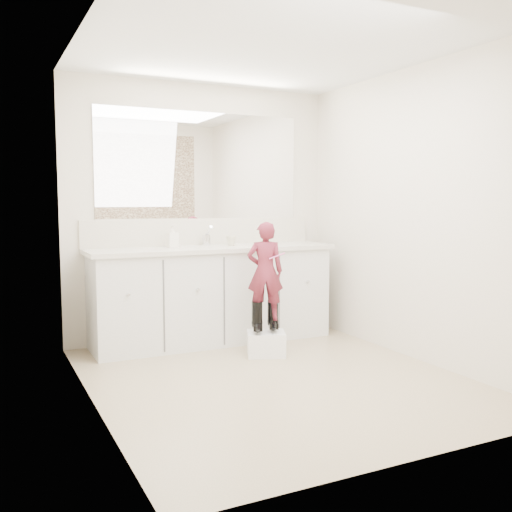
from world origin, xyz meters
TOP-DOWN VIEW (x-y plane):
  - floor at (0.00, 0.00)m, footprint 3.00×3.00m
  - ceiling at (0.00, 0.00)m, footprint 3.00×3.00m
  - wall_back at (0.00, 1.50)m, footprint 2.60×0.00m
  - wall_front at (0.00, -1.50)m, footprint 2.60×0.00m
  - wall_left at (-1.30, 0.00)m, footprint 0.00×3.00m
  - wall_right at (1.30, 0.00)m, footprint 0.00×3.00m
  - vanity_cabinet at (0.00, 1.23)m, footprint 2.20×0.55m
  - countertop at (0.00, 1.21)m, footprint 2.28×0.58m
  - backsplash at (0.00, 1.49)m, footprint 2.28×0.03m
  - mirror at (0.00, 1.49)m, footprint 2.00×0.02m
  - dot_panel at (0.00, -1.49)m, footprint 2.00×0.01m
  - faucet at (0.00, 1.38)m, footprint 0.08×0.08m
  - cup at (0.20, 1.24)m, footprint 0.11×0.11m
  - soap_bottle at (-0.36, 1.29)m, footprint 0.10×0.10m
  - step_stool at (0.23, 0.59)m, footprint 0.39×0.36m
  - boot_left at (0.16, 0.61)m, footprint 0.15×0.20m
  - boot_right at (0.31, 0.61)m, footprint 0.15×0.20m
  - toddler at (0.23, 0.61)m, footprint 0.36×0.30m
  - toothbrush at (0.30, 0.53)m, footprint 0.13×0.06m

SIDE VIEW (x-z plane):
  - floor at x=0.00m, z-range 0.00..0.00m
  - step_stool at x=0.23m, z-range 0.00..0.20m
  - boot_left at x=0.16m, z-range 0.20..0.46m
  - boot_right at x=0.31m, z-range 0.20..0.46m
  - vanity_cabinet at x=0.00m, z-range 0.00..0.85m
  - toddler at x=0.23m, z-range 0.30..1.13m
  - toothbrush at x=0.30m, z-range 0.82..0.88m
  - countertop at x=0.00m, z-range 0.85..0.89m
  - cup at x=0.20m, z-range 0.89..0.98m
  - faucet at x=0.00m, z-range 0.89..0.99m
  - soap_bottle at x=-0.36m, z-range 0.89..1.09m
  - backsplash at x=0.00m, z-range 0.89..1.14m
  - wall_back at x=0.00m, z-range -0.10..2.50m
  - wall_front at x=0.00m, z-range -0.10..2.50m
  - wall_left at x=-1.30m, z-range -0.30..2.70m
  - wall_right at x=1.30m, z-range -0.30..2.70m
  - mirror at x=0.00m, z-range 1.14..2.14m
  - dot_panel at x=0.00m, z-range 1.05..2.25m
  - ceiling at x=0.00m, z-range 2.40..2.40m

